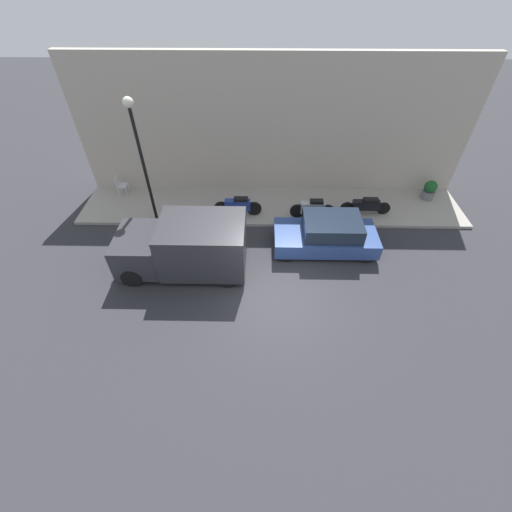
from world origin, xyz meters
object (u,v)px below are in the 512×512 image
object	(u,v)px
motorcycle_black	(366,205)
motorcycle_blue	(238,206)
scooter_silver	(313,208)
streetlamp	(138,144)
delivery_van	(184,246)
parked_car	(327,235)
potted_plant	(429,190)
cafe_chair	(121,184)

from	to	relation	value
motorcycle_black	motorcycle_blue	bearing A→B (deg)	91.70
scooter_silver	streetlamp	xyz separation A→B (m)	(-0.30, 6.53, 2.89)
delivery_van	streetlamp	size ratio (longest dim) A/B	0.90
scooter_silver	motorcycle_blue	world-z (taller)	scooter_silver
scooter_silver	parked_car	bearing A→B (deg)	-168.62
streetlamp	potted_plant	size ratio (longest dim) A/B	5.71
motorcycle_blue	motorcycle_black	bearing A→B (deg)	-88.30
parked_car	cafe_chair	distance (m)	9.55
motorcycle_blue	streetlamp	xyz separation A→B (m)	(-0.44, 3.40, 2.89)
streetlamp	delivery_van	bearing A→B (deg)	-146.79
delivery_van	streetlamp	distance (m)	3.98
potted_plant	cafe_chair	distance (m)	13.94
cafe_chair	scooter_silver	bearing A→B (deg)	-101.16
motorcycle_black	potted_plant	size ratio (longest dim) A/B	2.41
potted_plant	motorcycle_blue	bearing A→B (deg)	99.31
delivery_van	streetlamp	xyz separation A→B (m)	(2.60, 1.70, 2.47)
scooter_silver	motorcycle_blue	xyz separation A→B (m)	(0.15, 3.13, -0.01)
streetlamp	parked_car	bearing A→B (deg)	-101.96
potted_plant	delivery_van	bearing A→B (deg)	113.53
motorcycle_black	streetlamp	bearing A→B (deg)	93.91
scooter_silver	cafe_chair	distance (m)	8.72
potted_plant	cafe_chair	bearing A→B (deg)	89.40
potted_plant	cafe_chair	xyz separation A→B (m)	(0.15, 13.94, 0.05)
scooter_silver	streetlamp	world-z (taller)	streetlamp
parked_car	motorcycle_blue	world-z (taller)	parked_car
delivery_van	cafe_chair	world-z (taller)	delivery_van
motorcycle_black	parked_car	bearing A→B (deg)	136.75
motorcycle_black	cafe_chair	world-z (taller)	cafe_chair
parked_car	streetlamp	bearing A→B (deg)	78.04
parked_car	scooter_silver	size ratio (longest dim) A/B	2.08
scooter_silver	delivery_van	bearing A→B (deg)	121.04
motorcycle_blue	potted_plant	world-z (taller)	potted_plant
cafe_chair	streetlamp	bearing A→B (deg)	-134.32
parked_car	motorcycle_blue	size ratio (longest dim) A/B	1.92
cafe_chair	parked_car	bearing A→B (deg)	-111.12
parked_car	motorcycle_blue	bearing A→B (deg)	61.36
parked_car	cafe_chair	bearing A→B (deg)	68.88
parked_car	cafe_chair	size ratio (longest dim) A/B	4.59
streetlamp	potted_plant	xyz separation A→B (m)	(1.84, -11.91, -2.92)
motorcycle_black	scooter_silver	size ratio (longest dim) A/B	1.13
scooter_silver	potted_plant	world-z (taller)	potted_plant
streetlamp	potted_plant	world-z (taller)	streetlamp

